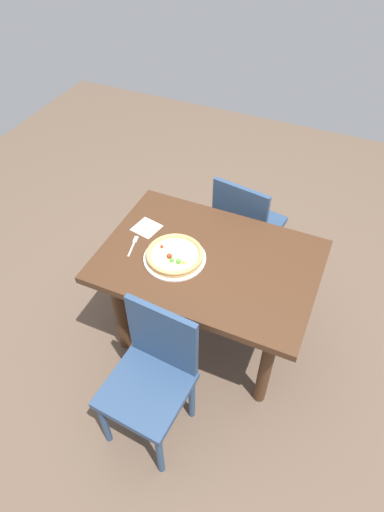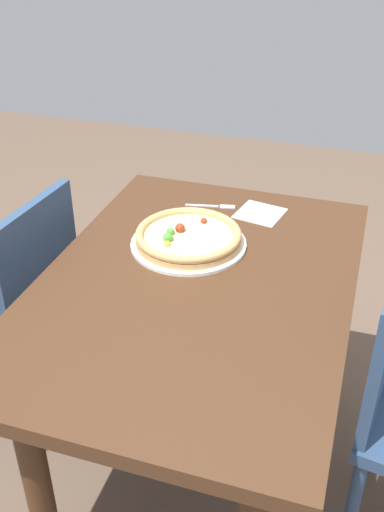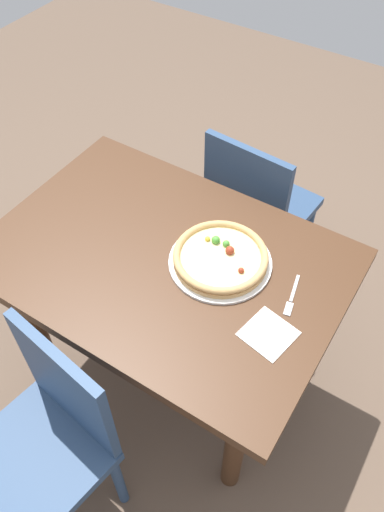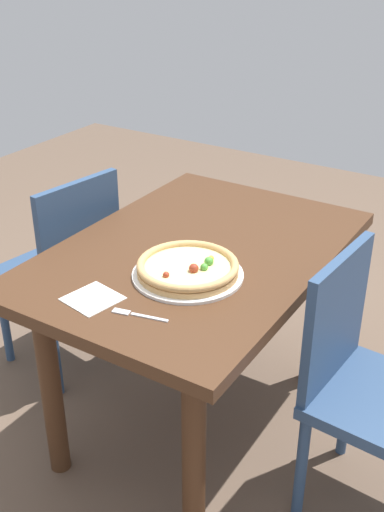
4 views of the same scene
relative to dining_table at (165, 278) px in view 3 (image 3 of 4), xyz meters
name	(u,v)px [view 3 (image 3 of 4)]	position (x,y,z in m)	size (l,w,h in m)	color
ground_plane	(171,365)	(0.00, 0.00, -0.63)	(6.00, 6.00, 0.00)	brown
dining_table	(165,278)	(0.00, 0.00, 0.00)	(1.19, 0.83, 0.74)	#472B19
chair_near	(256,208)	(-0.04, -0.63, -0.15)	(0.43, 0.43, 0.87)	navy
chair_far	(46,440)	(0.02, 0.63, -0.15)	(0.46, 0.46, 0.87)	navy
plate	(220,262)	(-0.17, -0.08, 0.12)	(0.34, 0.34, 0.01)	white
pizza	(221,257)	(-0.17, -0.08, 0.14)	(0.31, 0.31, 0.05)	tan
fork	(292,298)	(-0.43, -0.07, 0.11)	(0.05, 0.16, 0.00)	silver
napkin	(268,334)	(-0.43, 0.08, 0.11)	(0.14, 0.14, 0.00)	white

